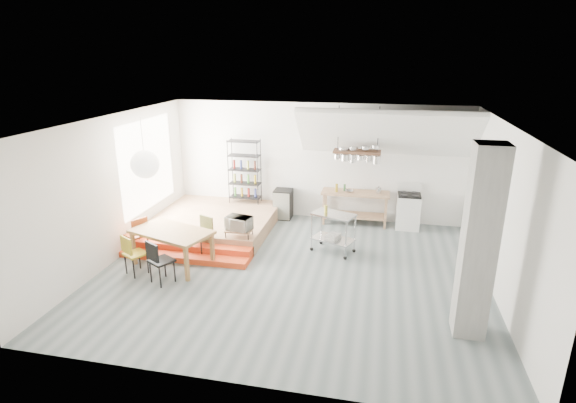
% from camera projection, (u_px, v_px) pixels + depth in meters
% --- Properties ---
extents(floor, '(8.00, 8.00, 0.00)m').
position_uv_depth(floor, '(292.00, 272.00, 9.58)').
color(floor, slate).
rests_on(floor, ground).
extents(wall_back, '(8.00, 0.04, 3.20)m').
position_uv_depth(wall_back, '(317.00, 162.00, 12.33)').
color(wall_back, silver).
rests_on(wall_back, ground).
extents(wall_left, '(0.04, 7.00, 3.20)m').
position_uv_depth(wall_left, '(114.00, 189.00, 9.86)').
color(wall_left, silver).
rests_on(wall_left, ground).
extents(wall_right, '(0.04, 7.00, 3.20)m').
position_uv_depth(wall_right, '(504.00, 215.00, 8.29)').
color(wall_right, silver).
rests_on(wall_right, ground).
extents(ceiling, '(8.00, 7.00, 0.02)m').
position_uv_depth(ceiling, '(292.00, 121.00, 8.57)').
color(ceiling, white).
rests_on(ceiling, wall_back).
extents(slope_ceiling, '(4.40, 1.44, 1.32)m').
position_uv_depth(slope_ceiling, '(386.00, 133.00, 11.11)').
color(slope_ceiling, white).
rests_on(slope_ceiling, wall_back).
extents(window_pane, '(0.02, 2.50, 2.20)m').
position_uv_depth(window_pane, '(148.00, 164.00, 11.19)').
color(window_pane, white).
rests_on(window_pane, wall_left).
extents(platform, '(3.00, 3.00, 0.40)m').
position_uv_depth(platform, '(214.00, 222.00, 11.87)').
color(platform, '#976F4B').
rests_on(platform, ground).
extents(step_lower, '(3.00, 0.35, 0.13)m').
position_uv_depth(step_lower, '(183.00, 258.00, 10.10)').
color(step_lower, red).
rests_on(step_lower, ground).
extents(step_upper, '(3.00, 0.35, 0.27)m').
position_uv_depth(step_upper, '(190.00, 249.00, 10.40)').
color(step_upper, red).
rests_on(step_upper, ground).
extents(concrete_column, '(0.50, 0.50, 3.20)m').
position_uv_depth(concrete_column, '(479.00, 244.00, 7.03)').
color(concrete_column, gray).
rests_on(concrete_column, ground).
extents(kitchen_counter, '(1.80, 0.60, 0.91)m').
position_uv_depth(kitchen_counter, '(355.00, 202.00, 12.09)').
color(kitchen_counter, '#976F4B').
rests_on(kitchen_counter, ground).
extents(stove, '(0.60, 0.60, 1.18)m').
position_uv_depth(stove, '(408.00, 211.00, 11.87)').
color(stove, white).
rests_on(stove, ground).
extents(pot_rack, '(1.20, 0.50, 1.43)m').
position_uv_depth(pot_rack, '(358.00, 155.00, 11.45)').
color(pot_rack, '#45281B').
rests_on(pot_rack, ceiling).
extents(wire_shelving, '(0.88, 0.38, 1.80)m').
position_uv_depth(wire_shelving, '(245.00, 170.00, 12.53)').
color(wire_shelving, black).
rests_on(wire_shelving, platform).
extents(microwave_shelf, '(0.60, 0.40, 0.16)m').
position_uv_depth(microwave_shelf, '(239.00, 230.00, 10.38)').
color(microwave_shelf, '#976F4B').
rests_on(microwave_shelf, platform).
extents(paper_lantern, '(0.60, 0.60, 0.60)m').
position_uv_depth(paper_lantern, '(145.00, 164.00, 9.50)').
color(paper_lantern, white).
rests_on(paper_lantern, ceiling).
extents(dining_table, '(1.92, 1.45, 0.81)m').
position_uv_depth(dining_table, '(172.00, 234.00, 9.68)').
color(dining_table, olive).
rests_on(dining_table, ground).
extents(chair_mustard, '(0.55, 0.55, 0.88)m').
position_uv_depth(chair_mustard, '(132.00, 252.00, 9.30)').
color(chair_mustard, gold).
rests_on(chair_mustard, ground).
extents(chair_black, '(0.58, 0.58, 0.92)m').
position_uv_depth(chair_black, '(158.00, 259.00, 8.93)').
color(chair_black, black).
rests_on(chair_black, ground).
extents(chair_olive, '(0.55, 0.55, 0.90)m').
position_uv_depth(chair_olive, '(203.00, 232.00, 10.26)').
color(chair_olive, brown).
rests_on(chair_olive, ground).
extents(chair_red, '(0.57, 0.57, 0.92)m').
position_uv_depth(chair_red, '(138.00, 233.00, 10.23)').
color(chair_red, '#AB4718').
rests_on(chair_red, ground).
extents(rolling_cart, '(1.07, 0.84, 0.94)m').
position_uv_depth(rolling_cart, '(333.00, 227.00, 10.37)').
color(rolling_cart, silver).
rests_on(rolling_cart, ground).
extents(mini_fridge, '(0.49, 0.49, 0.83)m').
position_uv_depth(mini_fridge, '(283.00, 204.00, 12.60)').
color(mini_fridge, black).
rests_on(mini_fridge, ground).
extents(microwave, '(0.64, 0.49, 0.31)m').
position_uv_depth(microwave, '(239.00, 223.00, 10.32)').
color(microwave, beige).
rests_on(microwave, microwave_shelf).
extents(bowl, '(0.25, 0.25, 0.05)m').
position_uv_depth(bowl, '(349.00, 191.00, 11.98)').
color(bowl, silver).
rests_on(bowl, kitchen_counter).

